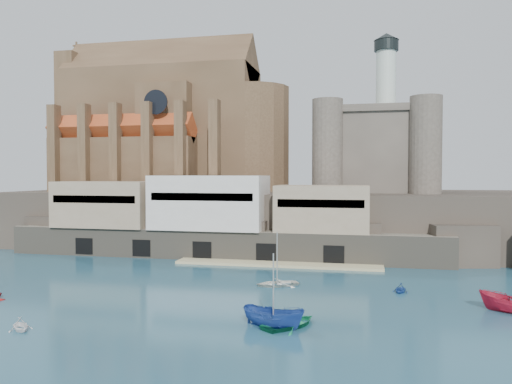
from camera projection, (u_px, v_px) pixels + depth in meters
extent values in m
plane|color=navy|center=(232.00, 293.00, 55.20)|extent=(300.00, 300.00, 0.00)
cube|color=#2A241F|center=(287.00, 218.00, 94.08)|extent=(100.00, 34.00, 10.00)
cube|color=#2A241F|center=(55.00, 233.00, 86.13)|extent=(9.00, 5.00, 6.00)
cube|color=#2A241F|center=(141.00, 236.00, 82.72)|extent=(9.00, 5.00, 6.00)
cube|color=#2A241F|center=(240.00, 239.00, 79.10)|extent=(9.00, 5.00, 6.00)
cube|color=#2A241F|center=(349.00, 242.00, 75.48)|extent=(9.00, 5.00, 6.00)
cube|color=#2A241F|center=(461.00, 245.00, 72.07)|extent=(9.00, 5.00, 6.00)
cube|color=#6D6657|center=(220.00, 244.00, 78.79)|extent=(70.00, 6.00, 4.50)
cube|color=tan|center=(278.00, 264.00, 72.34)|extent=(30.00, 4.00, 0.40)
cube|color=black|center=(85.00, 246.00, 80.67)|extent=(3.00, 0.40, 2.60)
cube|color=black|center=(142.00, 248.00, 78.54)|extent=(3.00, 0.40, 2.60)
cube|color=black|center=(202.00, 250.00, 76.41)|extent=(3.00, 0.40, 2.60)
cube|color=black|center=(266.00, 252.00, 74.28)|extent=(3.00, 0.40, 2.60)
cube|color=black|center=(334.00, 254.00, 72.15)|extent=(3.00, 0.40, 2.60)
cube|color=gray|center=(107.00, 204.00, 83.82)|extent=(16.00, 9.00, 7.50)
cube|color=beige|center=(210.00, 202.00, 79.97)|extent=(18.00, 9.00, 8.50)
cube|color=gray|center=(322.00, 208.00, 76.16)|extent=(14.00, 8.00, 7.00)
cube|color=#4C3723|center=(162.00, 131.00, 100.98)|extent=(38.00, 14.00, 24.00)
cube|color=#4C3723|center=(161.00, 71.00, 100.56)|extent=(38.00, 13.01, 13.01)
cylinder|color=#4C3723|center=(253.00, 139.00, 97.00)|extent=(14.00, 14.00, 20.00)
cube|color=#4C3723|center=(180.00, 141.00, 100.19)|extent=(10.00, 20.00, 20.00)
cube|color=#4C3723|center=(122.00, 165.00, 92.80)|extent=(28.00, 5.00, 10.00)
cube|color=#4C3723|center=(162.00, 166.00, 111.35)|extent=(28.00, 5.00, 10.00)
cube|color=#A43E1C|center=(121.00, 129.00, 92.57)|extent=(28.00, 5.66, 5.66)
cube|color=#A43E1C|center=(162.00, 137.00, 111.12)|extent=(28.00, 5.66, 5.66)
cube|color=#4C3723|center=(77.00, 123.00, 104.95)|extent=(4.00, 10.00, 28.00)
cylinder|color=black|center=(156.00, 102.00, 88.22)|extent=(4.40, 0.30, 4.40)
cube|color=#4C3723|center=(54.00, 148.00, 92.32)|extent=(1.60, 2.20, 16.00)
cube|color=#4C3723|center=(85.00, 148.00, 91.00)|extent=(1.60, 2.20, 16.00)
cube|color=#4C3723|center=(116.00, 148.00, 89.68)|extent=(1.60, 2.20, 16.00)
cube|color=#4C3723|center=(148.00, 147.00, 88.36)|extent=(1.60, 2.20, 16.00)
cube|color=#4C3723|center=(181.00, 147.00, 87.04)|extent=(1.60, 2.20, 16.00)
cube|color=#4C3723|center=(215.00, 146.00, 85.72)|extent=(1.60, 2.20, 16.00)
cube|color=#4D453C|center=(374.00, 154.00, 91.23)|extent=(16.00, 16.00, 14.00)
cube|color=#4D453C|center=(375.00, 113.00, 90.97)|extent=(17.00, 17.00, 1.20)
cylinder|color=#4D453C|center=(327.00, 146.00, 85.09)|extent=(5.20, 5.20, 16.00)
cylinder|color=#4D453C|center=(426.00, 145.00, 81.68)|extent=(5.20, 5.20, 16.00)
cylinder|color=#4D453C|center=(333.00, 151.00, 100.71)|extent=(5.20, 5.20, 16.00)
cylinder|color=#4D453C|center=(416.00, 150.00, 97.30)|extent=(5.20, 5.20, 16.00)
cylinder|color=silver|center=(386.00, 84.00, 92.30)|extent=(3.60, 3.60, 12.00)
cylinder|color=black|center=(386.00, 46.00, 92.06)|extent=(4.40, 4.40, 2.00)
cone|color=black|center=(386.00, 37.00, 92.00)|extent=(4.60, 4.60, 1.40)
imported|color=white|center=(20.00, 330.00, 42.20)|extent=(2.63, 2.73, 2.73)
imported|color=#224292|center=(273.00, 327.00, 42.97)|extent=(2.69, 2.65, 5.75)
imported|color=#158151|center=(290.00, 326.00, 43.31)|extent=(3.91, 3.41, 5.66)
imported|color=#B11C37|center=(511.00, 313.00, 47.37)|extent=(2.94, 2.91, 5.80)
imported|color=white|center=(277.00, 285.00, 59.12)|extent=(2.62, 3.76, 5.15)
imported|color=navy|center=(400.00, 292.00, 55.81)|extent=(2.52, 1.89, 2.60)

